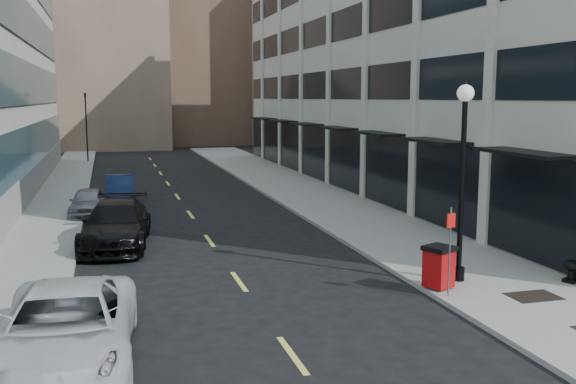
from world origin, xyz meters
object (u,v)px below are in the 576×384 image
traffic_signal (85,97)px  sign_post (450,240)px  urn_planter (572,269)px  car_blue_sedan (120,188)px  car_silver_sedan (88,202)px  lamppost (463,165)px  car_white_van (65,329)px  car_black_pickup (116,224)px  trash_bin (439,266)px

traffic_signal → sign_post: (10.80, -43.51, -3.94)m
urn_planter → car_blue_sedan: bearing=121.6°
car_silver_sedan → car_blue_sedan: (1.60, 4.50, 0.03)m
car_blue_sedan → lamppost: lamppost is taller
car_white_van → car_silver_sedan: car_white_van is taller
car_black_pickup → sign_post: size_ratio=2.33×
traffic_signal → car_white_van: traffic_signal is taller
sign_post → car_blue_sedan: bearing=97.9°
traffic_signal → trash_bin: (10.90, -42.75, -4.89)m
car_white_van → sign_post: (10.10, 1.83, 0.92)m
car_blue_sedan → sign_post: (8.50, -21.01, 1.06)m
trash_bin → urn_planter: size_ratio=1.81×
car_white_van → lamppost: bearing=19.4°
trash_bin → lamppost: lamppost is taller
traffic_signal → sign_post: bearing=-76.1°
car_blue_sedan → lamppost: bearing=-64.1°
car_silver_sedan → sign_post: size_ratio=1.57×
traffic_signal → car_black_pickup: (1.91, -34.00, -4.86)m
urn_planter → lamppost: bearing=160.6°
sign_post → urn_planter: (4.27, 0.21, -1.20)m
traffic_signal → car_silver_sedan: (0.70, -27.00, -5.04)m
traffic_signal → car_silver_sedan: traffic_signal is taller
car_white_van → car_black_pickup: size_ratio=1.03×
sign_post → car_silver_sedan: bearing=107.3°
car_white_van → trash_bin: 10.52m
car_black_pickup → car_blue_sedan: size_ratio=1.38×
lamppost → urn_planter: size_ratio=8.65×
car_silver_sedan → urn_planter: car_silver_sedan is taller
car_white_van → sign_post: size_ratio=2.41×
lamppost → sign_post: 2.59m
car_silver_sedan → sign_post: 19.39m
traffic_signal → car_white_van: (0.70, -45.34, -4.87)m
car_silver_sedan → sign_post: bearing=-54.0°
car_white_van → car_black_pickup: bearing=87.5°
car_white_van → car_blue_sedan: (1.60, 22.84, -0.14)m
car_blue_sedan → urn_planter: 24.42m
car_silver_sedan → urn_planter: bearing=-44.0°
trash_bin → sign_post: sign_post is taller
car_silver_sedan → car_blue_sedan: 4.78m
car_black_pickup → trash_bin: size_ratio=4.68×
car_white_van → trash_bin: size_ratio=4.83×
car_blue_sedan → trash_bin: 22.01m
car_silver_sedan → sign_post: (10.10, -16.51, 1.09)m
trash_bin → car_white_van: bearing=169.4°
lamppost → trash_bin: bearing=-150.2°
car_white_van → car_black_pickup: 11.41m
traffic_signal → trash_bin: bearing=-75.7°
lamppost → car_black_pickup: bearing=140.7°
car_silver_sedan → trash_bin: trash_bin is taller
car_black_pickup → trash_bin: 12.54m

